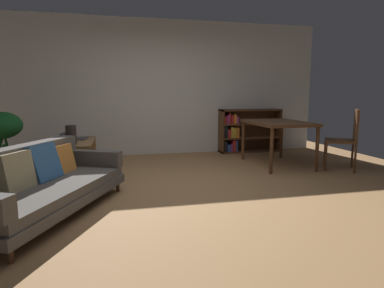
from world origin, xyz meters
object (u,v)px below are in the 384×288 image
object	(u,v)px
potted_floor_plant	(2,131)
desk_speaker	(71,135)
bookshelf	(244,131)
dining_chair_near	(346,137)
open_laptop	(76,138)
fabric_couch	(38,183)
media_console	(79,158)
dining_table	(278,126)

from	to	relation	value
potted_floor_plant	desk_speaker	bearing A→B (deg)	-3.12
desk_speaker	bookshelf	world-z (taller)	bookshelf
dining_chair_near	open_laptop	bearing A→B (deg)	167.49
potted_floor_plant	dining_chair_near	xyz separation A→B (m)	(5.16, -0.45, -0.17)
fabric_couch	desk_speaker	bearing A→B (deg)	84.07
media_console	dining_chair_near	world-z (taller)	dining_chair_near
dining_table	dining_chair_near	size ratio (longest dim) A/B	1.27
open_laptop	potted_floor_plant	distance (m)	1.04
potted_floor_plant	dining_chair_near	distance (m)	5.18
potted_floor_plant	dining_table	size ratio (longest dim) A/B	0.78
potted_floor_plant	fabric_couch	bearing A→B (deg)	-62.10
fabric_couch	bookshelf	bearing A→B (deg)	40.80
desk_speaker	dining_table	size ratio (longest dim) A/B	0.22
fabric_couch	media_console	distance (m)	1.69
desk_speaker	dining_chair_near	world-z (taller)	dining_chair_near
fabric_couch	potted_floor_plant	distance (m)	1.68
media_console	dining_chair_near	distance (m)	4.26
dining_table	dining_chair_near	xyz separation A→B (m)	(0.91, -0.59, -0.14)
open_laptop	fabric_couch	bearing A→B (deg)	-93.96
media_console	dining_table	distance (m)	3.32
media_console	open_laptop	distance (m)	0.39
open_laptop	bookshelf	size ratio (longest dim) A/B	0.32
fabric_couch	open_laptop	size ratio (longest dim) A/B	5.09
dining_table	bookshelf	size ratio (longest dim) A/B	0.95
fabric_couch	potted_floor_plant	bearing A→B (deg)	117.90
dining_chair_near	bookshelf	size ratio (longest dim) A/B	0.75
media_console	desk_speaker	world-z (taller)	desk_speaker
media_console	open_laptop	xyz separation A→B (m)	(-0.06, 0.26, 0.29)
desk_speaker	bookshelf	size ratio (longest dim) A/B	0.21
bookshelf	fabric_couch	bearing A→B (deg)	-139.20
dining_chair_near	bookshelf	bearing A→B (deg)	115.81
media_console	desk_speaker	xyz separation A→B (m)	(-0.05, -0.28, 0.40)
fabric_couch	media_console	size ratio (longest dim) A/B	1.82
open_laptop	bookshelf	distance (m)	3.46
media_console	potted_floor_plant	xyz separation A→B (m)	(-0.96, -0.23, 0.47)
potted_floor_plant	dining_table	bearing A→B (deg)	1.98
media_console	open_laptop	size ratio (longest dim) A/B	2.80
desk_speaker	bookshelf	distance (m)	3.66
fabric_couch	bookshelf	world-z (taller)	bookshelf
dining_chair_near	dining_table	bearing A→B (deg)	146.74
media_console	dining_chair_near	xyz separation A→B (m)	(4.20, -0.68, 0.30)
bookshelf	potted_floor_plant	bearing A→B (deg)	-160.08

